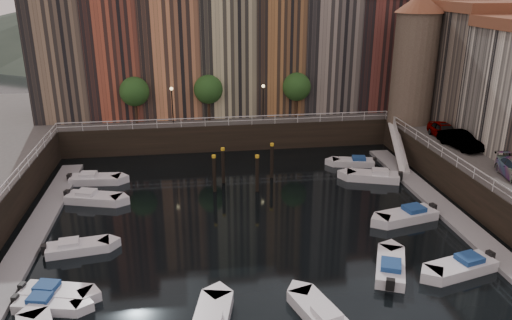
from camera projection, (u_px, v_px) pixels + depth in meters
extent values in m
plane|color=black|center=(247.00, 214.00, 40.70)|extent=(200.00, 200.00, 0.00)
cube|color=black|center=(222.00, 116.00, 64.39)|extent=(80.00, 20.00, 3.00)
cube|color=gray|center=(36.00, 231.00, 37.55)|extent=(2.00, 28.00, 0.35)
cube|color=gray|center=(440.00, 205.00, 41.86)|extent=(2.00, 28.00, 0.35)
cone|color=#2D382D|center=(89.00, 22.00, 136.72)|extent=(80.00, 80.00, 14.00)
cone|color=#2D382D|center=(216.00, 14.00, 140.70)|extent=(100.00, 100.00, 18.00)
cone|color=#2D382D|center=(335.00, 23.00, 146.37)|extent=(70.00, 70.00, 12.00)
cube|color=#806851|center=(64.00, 54.00, 56.77)|extent=(6.00, 10.00, 14.00)
cube|color=#A44B33|center=(117.00, 45.00, 57.22)|extent=(5.80, 10.00, 16.00)
cube|color=tan|center=(171.00, 55.00, 58.46)|extent=(6.50, 10.00, 13.50)
cube|color=#C8BC8E|center=(225.00, 47.00, 59.05)|extent=(6.20, 10.00, 15.00)
cube|color=#A16A3B|center=(274.00, 48.00, 59.92)|extent=(5.60, 10.00, 14.50)
cube|color=gray|center=(323.00, 39.00, 60.38)|extent=(6.40, 10.00, 16.50)
cube|color=brown|center=(371.00, 53.00, 61.80)|extent=(6.00, 10.00, 13.00)
cube|color=tan|center=(417.00, 42.00, 62.17)|extent=(5.90, 10.00, 15.50)
cube|color=#6F6254|center=(482.00, 71.00, 52.33)|extent=(9.00, 8.00, 12.00)
cube|color=brown|center=(492.00, 6.00, 50.12)|extent=(9.30, 8.30, 1.00)
cylinder|color=#6B5B4C|center=(414.00, 68.00, 53.79)|extent=(4.60, 4.60, 12.00)
cone|color=brown|center=(421.00, 3.00, 51.48)|extent=(5.20, 5.20, 2.00)
cylinder|color=black|center=(136.00, 113.00, 54.88)|extent=(0.30, 0.30, 2.40)
sphere|color=#1E4719|center=(134.00, 92.00, 54.06)|extent=(3.20, 3.20, 3.20)
cylinder|color=black|center=(209.00, 110.00, 55.94)|extent=(0.30, 0.30, 2.40)
sphere|color=#1E4719|center=(208.00, 89.00, 55.13)|extent=(3.20, 3.20, 3.20)
cylinder|color=black|center=(296.00, 107.00, 57.27)|extent=(0.30, 0.30, 2.40)
sphere|color=#1E4719|center=(297.00, 87.00, 56.46)|extent=(3.20, 3.20, 3.20)
cylinder|color=black|center=(172.00, 107.00, 54.21)|extent=(0.12, 0.12, 4.00)
sphere|color=#FFD88C|center=(171.00, 89.00, 53.53)|extent=(0.36, 0.36, 0.36)
cylinder|color=black|center=(263.00, 104.00, 55.54)|extent=(0.12, 0.12, 4.00)
sphere|color=#FFD88C|center=(263.00, 86.00, 54.86)|extent=(0.36, 0.36, 0.36)
cube|color=white|center=(229.00, 117.00, 54.25)|extent=(36.00, 0.08, 0.08)
cube|color=white|center=(229.00, 121.00, 54.40)|extent=(36.00, 0.06, 0.06)
cube|color=white|center=(466.00, 162.00, 40.82)|extent=(0.08, 34.00, 0.08)
cube|color=white|center=(465.00, 167.00, 40.97)|extent=(0.06, 34.00, 0.06)
cube|color=white|center=(2.00, 186.00, 36.03)|extent=(0.08, 34.00, 0.08)
cube|color=white|center=(3.00, 192.00, 36.18)|extent=(0.06, 34.00, 0.06)
cube|color=white|center=(398.00, 146.00, 51.68)|extent=(2.78, 8.26, 2.81)
cube|color=white|center=(399.00, 142.00, 51.51)|extent=(1.93, 8.32, 3.65)
cylinder|color=black|center=(214.00, 176.00, 44.57)|extent=(0.32, 0.32, 3.60)
cylinder|color=gold|center=(214.00, 156.00, 43.94)|extent=(0.36, 0.36, 0.25)
cylinder|color=black|center=(223.00, 168.00, 46.47)|extent=(0.32, 0.32, 3.60)
cylinder|color=gold|center=(223.00, 149.00, 45.84)|extent=(0.36, 0.36, 0.25)
cylinder|color=black|center=(257.00, 176.00, 44.57)|extent=(0.32, 0.32, 3.60)
cylinder|color=gold|center=(257.00, 156.00, 43.94)|extent=(0.36, 0.36, 0.25)
cylinder|color=black|center=(272.00, 163.00, 47.72)|extent=(0.32, 0.32, 3.60)
cylinder|color=gold|center=(272.00, 145.00, 47.09)|extent=(0.36, 0.36, 0.25)
cube|color=silver|center=(50.00, 305.00, 28.88)|extent=(4.12, 2.32, 0.66)
cube|color=navy|center=(40.00, 299.00, 28.79)|extent=(1.44, 1.31, 0.44)
cube|color=black|center=(15.00, 300.00, 28.96)|extent=(0.40, 0.50, 0.62)
cube|color=silver|center=(57.00, 294.00, 29.89)|extent=(4.37, 2.58, 0.70)
cube|color=navy|center=(47.00, 287.00, 29.81)|extent=(1.55, 1.41, 0.47)
cube|color=black|center=(22.00, 288.00, 30.05)|extent=(0.43, 0.53, 0.65)
cube|color=silver|center=(78.00, 248.00, 34.99)|extent=(4.41, 2.23, 0.72)
cube|color=silver|center=(69.00, 244.00, 34.69)|extent=(1.50, 1.33, 0.48)
cube|color=black|center=(44.00, 249.00, 34.32)|extent=(0.40, 0.52, 0.67)
cube|color=silver|center=(94.00, 199.00, 42.76)|extent=(4.97, 3.04, 0.79)
cube|color=silver|center=(87.00, 193.00, 42.68)|extent=(1.78, 1.64, 0.53)
cube|color=black|center=(67.00, 194.00, 43.00)|extent=(0.50, 0.61, 0.74)
cube|color=silver|center=(96.00, 180.00, 46.85)|extent=(4.70, 2.18, 0.78)
cube|color=silver|center=(88.00, 175.00, 46.66)|extent=(1.56, 1.37, 0.52)
cube|color=black|center=(70.00, 178.00, 46.65)|extent=(0.41, 0.55, 0.72)
cube|color=silver|center=(461.00, 268.00, 32.49)|extent=(5.05, 2.96, 0.81)
cube|color=navy|center=(469.00, 259.00, 32.56)|extent=(1.78, 1.63, 0.54)
cube|color=black|center=(490.00, 257.00, 33.29)|extent=(0.50, 0.62, 0.75)
cube|color=silver|center=(406.00, 216.00, 39.54)|extent=(5.13, 2.93, 0.82)
cube|color=navy|center=(414.00, 210.00, 39.59)|extent=(1.80, 1.64, 0.55)
cube|color=black|center=(433.00, 208.00, 40.31)|extent=(0.50, 0.62, 0.77)
cube|color=silver|center=(373.00, 177.00, 47.49)|extent=(5.19, 3.36, 0.83)
cube|color=silver|center=(380.00, 172.00, 47.21)|extent=(1.89, 1.75, 0.55)
cube|color=black|center=(400.00, 176.00, 46.95)|extent=(0.54, 0.65, 0.77)
cube|color=silver|center=(353.00, 163.00, 51.33)|extent=(4.41, 2.45, 0.71)
cube|color=navy|center=(359.00, 159.00, 51.15)|extent=(1.53, 1.39, 0.47)
cube|color=black|center=(375.00, 161.00, 51.11)|extent=(0.42, 0.53, 0.66)
cube|color=silver|center=(320.00, 315.00, 27.94)|extent=(3.06, 4.94, 0.79)
cube|color=silver|center=(327.00, 314.00, 27.24)|extent=(1.63, 1.77, 0.53)
imported|color=gray|center=(444.00, 131.00, 49.69)|extent=(1.96, 4.62, 1.56)
imported|color=gray|center=(460.00, 141.00, 46.75)|extent=(2.48, 4.98, 1.57)
cube|color=silver|center=(390.00, 267.00, 32.57)|extent=(3.46, 4.96, 0.79)
cube|color=navy|center=(391.00, 266.00, 31.83)|extent=(1.74, 1.85, 0.53)
cube|color=black|center=(390.00, 284.00, 30.28)|extent=(0.63, 0.55, 0.74)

